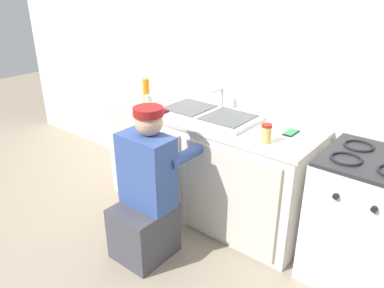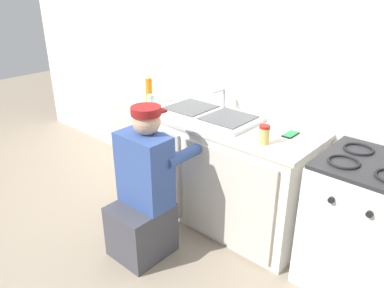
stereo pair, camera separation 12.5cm
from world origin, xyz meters
name	(u,v)px [view 1 (the left image)]	position (x,y,z in m)	size (l,w,h in m)	color
ground_plane	(184,224)	(0.00, 0.00, 0.00)	(12.00, 12.00, 0.00)	gray
back_wall	(234,60)	(0.00, 0.65, 1.25)	(6.00, 0.10, 2.50)	silver
counter_cabinet	(206,167)	(0.00, 0.29, 0.42)	(1.76, 0.62, 0.83)	silver
countertop	(208,118)	(0.00, 0.30, 0.85)	(1.80, 0.62, 0.03)	beige
sink_double_basin	(208,114)	(0.00, 0.30, 0.88)	(0.80, 0.44, 0.19)	silver
stove_range	(362,219)	(1.25, 0.30, 0.44)	(0.59, 0.62, 0.89)	white
plumber_person	(147,197)	(0.00, -0.41, 0.46)	(0.42, 0.61, 1.10)	#3F3F47
condiment_jar	(266,133)	(0.61, 0.13, 0.93)	(0.07, 0.07, 0.13)	#DBB760
spice_bottle_pepper	(146,95)	(-0.67, 0.29, 0.92)	(0.04, 0.04, 0.10)	#513823
water_glass	(148,101)	(-0.53, 0.17, 0.91)	(0.06, 0.06, 0.10)	#ADC6CC
cell_phone	(291,133)	(0.67, 0.38, 0.87)	(0.07, 0.14, 0.01)	black
soap_bottle_orange	(146,91)	(-0.60, 0.22, 0.98)	(0.06, 0.06, 0.25)	orange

